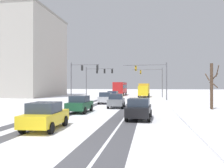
{
  "coord_description": "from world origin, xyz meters",
  "views": [
    {
      "loc": [
        4.88,
        -7.83,
        2.63
      ],
      "look_at": [
        0.0,
        24.38,
        2.8
      ],
      "focal_mm": 38.05,
      "sensor_mm": 36.0,
      "label": 1
    }
  ],
  "objects_px": {
    "traffic_signal_near_left": "(81,74)",
    "car_yellow_cab_sixth": "(45,116)",
    "traffic_signal_far_right": "(153,77)",
    "car_blue_lead": "(113,96)",
    "car_black_fifth": "(139,109)",
    "box_truck_delivery": "(144,90)",
    "traffic_signal_far_left": "(97,75)",
    "car_dark_green_fourth": "(80,104)",
    "bus_oncoming": "(120,88)",
    "bare_tree_sidewalk_mid": "(212,85)",
    "car_grey_third": "(116,101)",
    "car_silver_second": "(106,98)",
    "traffic_signal_near_right": "(154,74)"
  },
  "relations": [
    {
      "from": "traffic_signal_near_left",
      "to": "car_yellow_cab_sixth",
      "type": "relative_size",
      "value": 1.56
    },
    {
      "from": "traffic_signal_far_right",
      "to": "car_blue_lead",
      "type": "xyz_separation_m",
      "value": [
        -7.14,
        -12.44,
        -3.66
      ]
    },
    {
      "from": "car_blue_lead",
      "to": "car_black_fifth",
      "type": "distance_m",
      "value": 22.58
    },
    {
      "from": "car_blue_lead",
      "to": "box_truck_delivery",
      "type": "distance_m",
      "value": 14.5
    },
    {
      "from": "car_yellow_cab_sixth",
      "to": "box_truck_delivery",
      "type": "distance_m",
      "value": 40.9
    },
    {
      "from": "traffic_signal_far_left",
      "to": "car_dark_green_fourth",
      "type": "bearing_deg",
      "value": -81.35
    },
    {
      "from": "car_yellow_cab_sixth",
      "to": "bus_oncoming",
      "type": "xyz_separation_m",
      "value": [
        -1.13,
        48.43,
        1.18
      ]
    },
    {
      "from": "car_yellow_cab_sixth",
      "to": "car_blue_lead",
      "type": "bearing_deg",
      "value": 89.78
    },
    {
      "from": "traffic_signal_near_left",
      "to": "car_black_fifth",
      "type": "xyz_separation_m",
      "value": [
        10.56,
        -20.33,
        -3.77
      ]
    },
    {
      "from": "bare_tree_sidewalk_mid",
      "to": "car_grey_third",
      "type": "bearing_deg",
      "value": 177.97
    },
    {
      "from": "car_blue_lead",
      "to": "car_silver_second",
      "type": "height_order",
      "value": "same"
    },
    {
      "from": "car_blue_lead",
      "to": "car_black_fifth",
      "type": "bearing_deg",
      "value": -76.52
    },
    {
      "from": "car_yellow_cab_sixth",
      "to": "car_grey_third",
      "type": "bearing_deg",
      "value": 80.47
    },
    {
      "from": "traffic_signal_near_left",
      "to": "car_blue_lead",
      "type": "height_order",
      "value": "traffic_signal_near_left"
    },
    {
      "from": "traffic_signal_far_left",
      "to": "traffic_signal_near_left",
      "type": "distance_m",
      "value": 9.89
    },
    {
      "from": "traffic_signal_far_right",
      "to": "bus_oncoming",
      "type": "xyz_separation_m",
      "value": [
        -8.37,
        8.98,
        -2.48
      ]
    },
    {
      "from": "traffic_signal_near_left",
      "to": "car_silver_second",
      "type": "height_order",
      "value": "traffic_signal_near_left"
    },
    {
      "from": "car_yellow_cab_sixth",
      "to": "traffic_signal_far_right",
      "type": "bearing_deg",
      "value": 79.59
    },
    {
      "from": "traffic_signal_far_right",
      "to": "car_yellow_cab_sixth",
      "type": "distance_m",
      "value": 40.27
    },
    {
      "from": "traffic_signal_far_left",
      "to": "car_blue_lead",
      "type": "height_order",
      "value": "traffic_signal_far_left"
    },
    {
      "from": "traffic_signal_near_right",
      "to": "car_black_fifth",
      "type": "distance_m",
      "value": 22.73
    },
    {
      "from": "traffic_signal_far_right",
      "to": "car_silver_second",
      "type": "xyz_separation_m",
      "value": [
        -7.16,
        -19.61,
        -3.66
      ]
    },
    {
      "from": "car_dark_green_fourth",
      "to": "car_yellow_cab_sixth",
      "type": "bearing_deg",
      "value": -87.04
    },
    {
      "from": "traffic_signal_far_right",
      "to": "car_blue_lead",
      "type": "bearing_deg",
      "value": -119.86
    },
    {
      "from": "traffic_signal_far_right",
      "to": "car_dark_green_fourth",
      "type": "xyz_separation_m",
      "value": [
        -7.7,
        -30.65,
        -3.66
      ]
    },
    {
      "from": "car_silver_second",
      "to": "traffic_signal_near_left",
      "type": "bearing_deg",
      "value": 133.63
    },
    {
      "from": "traffic_signal_near_left",
      "to": "traffic_signal_near_right",
      "type": "bearing_deg",
      "value": 9.46
    },
    {
      "from": "car_black_fifth",
      "to": "bus_oncoming",
      "type": "bearing_deg",
      "value": 98.52
    },
    {
      "from": "car_black_fifth",
      "to": "bare_tree_sidewalk_mid",
      "type": "distance_m",
      "value": 11.72
    },
    {
      "from": "car_blue_lead",
      "to": "traffic_signal_far_left",
      "type": "bearing_deg",
      "value": 119.08
    },
    {
      "from": "car_black_fifth",
      "to": "car_yellow_cab_sixth",
      "type": "distance_m",
      "value": 7.36
    },
    {
      "from": "car_yellow_cab_sixth",
      "to": "bus_oncoming",
      "type": "height_order",
      "value": "bus_oncoming"
    },
    {
      "from": "traffic_signal_far_right",
      "to": "bus_oncoming",
      "type": "bearing_deg",
      "value": 133.0
    },
    {
      "from": "traffic_signal_far_left",
      "to": "box_truck_delivery",
      "type": "xyz_separation_m",
      "value": [
        9.65,
        5.33,
        -3.15
      ]
    },
    {
      "from": "traffic_signal_near_right",
      "to": "bare_tree_sidewalk_mid",
      "type": "bearing_deg",
      "value": -66.54
    },
    {
      "from": "traffic_signal_far_right",
      "to": "bare_tree_sidewalk_mid",
      "type": "xyz_separation_m",
      "value": [
        5.68,
        -25.64,
        -1.85
      ]
    },
    {
      "from": "traffic_signal_near_right",
      "to": "box_truck_delivery",
      "type": "height_order",
      "value": "traffic_signal_near_right"
    },
    {
      "from": "car_black_fifth",
      "to": "traffic_signal_near_right",
      "type": "bearing_deg",
      "value": 85.75
    },
    {
      "from": "car_black_fifth",
      "to": "box_truck_delivery",
      "type": "height_order",
      "value": "box_truck_delivery"
    },
    {
      "from": "car_grey_third",
      "to": "bus_oncoming",
      "type": "xyz_separation_m",
      "value": [
        -3.51,
        34.25,
        1.18
      ]
    },
    {
      "from": "car_black_fifth",
      "to": "box_truck_delivery",
      "type": "distance_m",
      "value": 35.53
    },
    {
      "from": "traffic_signal_near_left",
      "to": "traffic_signal_far_right",
      "type": "xyz_separation_m",
      "value": [
        12.44,
        14.08,
        -0.12
      ]
    },
    {
      "from": "traffic_signal_near_left",
      "to": "car_dark_green_fourth",
      "type": "distance_m",
      "value": 17.64
    },
    {
      "from": "traffic_signal_far_left",
      "to": "car_black_fifth",
      "type": "distance_m",
      "value": 32.0
    },
    {
      "from": "traffic_signal_near_right",
      "to": "car_grey_third",
      "type": "height_order",
      "value": "traffic_signal_near_right"
    },
    {
      "from": "car_silver_second",
      "to": "car_dark_green_fourth",
      "type": "bearing_deg",
      "value": -92.78
    },
    {
      "from": "car_dark_green_fourth",
      "to": "traffic_signal_far_left",
      "type": "bearing_deg",
      "value": 98.65
    },
    {
      "from": "box_truck_delivery",
      "to": "traffic_signal_near_right",
      "type": "bearing_deg",
      "value": -81.99
    },
    {
      "from": "box_truck_delivery",
      "to": "traffic_signal_far_right",
      "type": "bearing_deg",
      "value": -28.34
    },
    {
      "from": "traffic_signal_near_left",
      "to": "bus_oncoming",
      "type": "bearing_deg",
      "value": 80.0
    }
  ]
}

